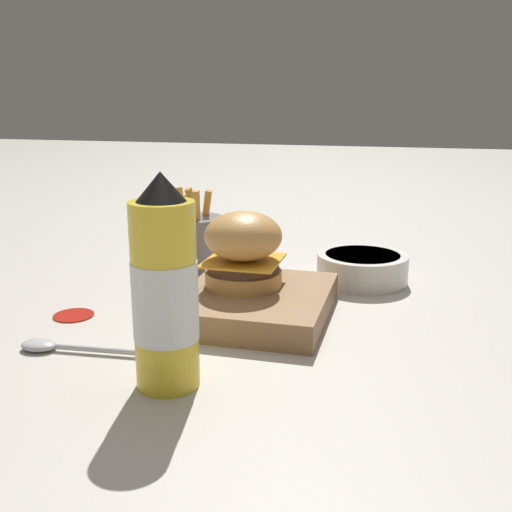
{
  "coord_description": "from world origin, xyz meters",
  "views": [
    {
      "loc": [
        0.73,
        0.24,
        0.3
      ],
      "look_at": [
        -0.04,
        0.04,
        0.09
      ],
      "focal_mm": 42.0,
      "sensor_mm": 36.0,
      "label": 1
    }
  ],
  "objects_px": {
    "ketchup_bottle": "(166,292)",
    "spoon": "(54,346)",
    "fries_basket": "(194,241)",
    "serving_board": "(256,303)",
    "side_bowl": "(362,267)",
    "burger": "(243,249)"
  },
  "relations": [
    {
      "from": "ketchup_bottle",
      "to": "fries_basket",
      "type": "xyz_separation_m",
      "value": [
        -0.43,
        -0.13,
        -0.06
      ]
    },
    {
      "from": "fries_basket",
      "to": "spoon",
      "type": "xyz_separation_m",
      "value": [
        0.39,
        -0.04,
        -0.04
      ]
    },
    {
      "from": "burger",
      "to": "side_bowl",
      "type": "bearing_deg",
      "value": 139.42
    },
    {
      "from": "serving_board",
      "to": "burger",
      "type": "distance_m",
      "value": 0.08
    },
    {
      "from": "serving_board",
      "to": "side_bowl",
      "type": "xyz_separation_m",
      "value": [
        -0.2,
        0.13,
        0.01
      ]
    },
    {
      "from": "serving_board",
      "to": "burger",
      "type": "relative_size",
      "value": 2.09
    },
    {
      "from": "serving_board",
      "to": "side_bowl",
      "type": "relative_size",
      "value": 1.54
    },
    {
      "from": "burger",
      "to": "ketchup_bottle",
      "type": "bearing_deg",
      "value": -3.17
    },
    {
      "from": "side_bowl",
      "to": "spoon",
      "type": "distance_m",
      "value": 0.51
    },
    {
      "from": "fries_basket",
      "to": "side_bowl",
      "type": "relative_size",
      "value": 0.98
    },
    {
      "from": "serving_board",
      "to": "spoon",
      "type": "height_order",
      "value": "serving_board"
    },
    {
      "from": "ketchup_bottle",
      "to": "spoon",
      "type": "height_order",
      "value": "ketchup_bottle"
    },
    {
      "from": "ketchup_bottle",
      "to": "serving_board",
      "type": "bearing_deg",
      "value": 170.55
    },
    {
      "from": "burger",
      "to": "spoon",
      "type": "distance_m",
      "value": 0.28
    },
    {
      "from": "burger",
      "to": "side_bowl",
      "type": "relative_size",
      "value": 0.73
    },
    {
      "from": "side_bowl",
      "to": "spoon",
      "type": "height_order",
      "value": "side_bowl"
    },
    {
      "from": "side_bowl",
      "to": "spoon",
      "type": "xyz_separation_m",
      "value": [
        0.38,
        -0.34,
        -0.02
      ]
    },
    {
      "from": "serving_board",
      "to": "side_bowl",
      "type": "height_order",
      "value": "side_bowl"
    },
    {
      "from": "side_bowl",
      "to": "spoon",
      "type": "bearing_deg",
      "value": -41.78
    },
    {
      "from": "ketchup_bottle",
      "to": "spoon",
      "type": "distance_m",
      "value": 0.2
    },
    {
      "from": "ketchup_bottle",
      "to": "burger",
      "type": "bearing_deg",
      "value": 176.83
    },
    {
      "from": "serving_board",
      "to": "burger",
      "type": "bearing_deg",
      "value": -129.77
    }
  ]
}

